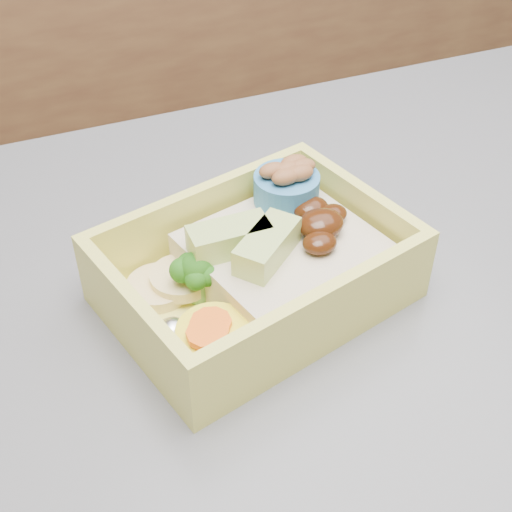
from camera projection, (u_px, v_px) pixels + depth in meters
name	position (u px, v px, depth m)	size (l,w,h in m)	color
bento_box	(262.00, 265.00, 0.49)	(0.23, 0.19, 0.07)	#E2DC5D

